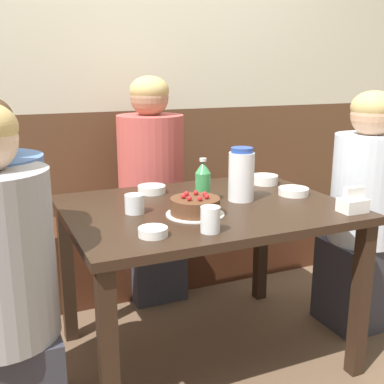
{
  "coord_description": "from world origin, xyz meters",
  "views": [
    {
      "loc": [
        -0.86,
        -1.79,
        1.29
      ],
      "look_at": [
        -0.04,
        0.05,
        0.77
      ],
      "focal_mm": 45.0,
      "sensor_mm": 36.0,
      "label": 1
    }
  ],
  "objects": [
    {
      "name": "dining_table",
      "position": [
        0.0,
        0.0,
        0.63
      ],
      "size": [
        1.18,
        0.88,
        0.72
      ],
      "color": "black",
      "rests_on": "ground_plane"
    },
    {
      "name": "soju_bottle",
      "position": [
        0.01,
        0.04,
        0.81
      ],
      "size": [
        0.07,
        0.07,
        0.2
      ],
      "color": "#388E4C",
      "rests_on": "dining_table"
    },
    {
      "name": "glass_tumbler_short",
      "position": [
        -0.13,
        -0.32,
        0.77
      ],
      "size": [
        0.07,
        0.07,
        0.09
      ],
      "color": "silver",
      "rests_on": "dining_table"
    },
    {
      "name": "birthday_cake",
      "position": [
        -0.1,
        -0.11,
        0.76
      ],
      "size": [
        0.24,
        0.24,
        0.09
      ],
      "color": "white",
      "rests_on": "dining_table"
    },
    {
      "name": "person_pale_blue_shirt",
      "position": [
        0.0,
        0.7,
        0.62
      ],
      "size": [
        0.37,
        0.37,
        1.25
      ],
      "rotation": [
        0.0,
        0.0,
        -1.57
      ],
      "color": "#33333D",
      "rests_on": "ground_plane"
    },
    {
      "name": "bowl_sauce_shallow",
      "position": [
        0.44,
        0.23,
        0.74
      ],
      "size": [
        0.13,
        0.13,
        0.04
      ],
      "color": "white",
      "rests_on": "dining_table"
    },
    {
      "name": "glass_water_tall",
      "position": [
        -0.31,
        0.01,
        0.76
      ],
      "size": [
        0.08,
        0.08,
        0.08
      ],
      "color": "silver",
      "rests_on": "dining_table"
    },
    {
      "name": "bowl_side_dish",
      "position": [
        -0.14,
        0.29,
        0.74
      ],
      "size": [
        0.13,
        0.13,
        0.04
      ],
      "color": "white",
      "rests_on": "dining_table"
    },
    {
      "name": "ground_plane",
      "position": [
        0.0,
        0.0,
        0.0
      ],
      "size": [
        12.0,
        12.0,
        0.0
      ],
      "primitive_type": "plane",
      "color": "brown"
    },
    {
      "name": "person_grey_tee",
      "position": [
        0.85,
        -0.05,
        0.58
      ],
      "size": [
        0.34,
        0.33,
        1.19
      ],
      "rotation": [
        0.0,
        0.0,
        3.14
      ],
      "color": "#33333D",
      "rests_on": "ground_plane"
    },
    {
      "name": "bowl_rice_small",
      "position": [
        0.45,
        -0.01,
        0.74
      ],
      "size": [
        0.14,
        0.14,
        0.03
      ],
      "color": "white",
      "rests_on": "dining_table"
    },
    {
      "name": "bowl_soup_white",
      "position": [
        -0.34,
        -0.28,
        0.74
      ],
      "size": [
        0.1,
        0.1,
        0.03
      ],
      "color": "white",
      "rests_on": "dining_table"
    },
    {
      "name": "back_wall",
      "position": [
        0.0,
        1.05,
        1.25
      ],
      "size": [
        4.8,
        0.04,
        2.5
      ],
      "color": "brown",
      "rests_on": "ground_plane"
    },
    {
      "name": "water_pitcher",
      "position": [
        0.18,
        0.01,
        0.84
      ],
      "size": [
        0.11,
        0.11,
        0.24
      ],
      "color": "white",
      "rests_on": "dining_table"
    },
    {
      "name": "napkin_holder",
      "position": [
        0.51,
        -0.34,
        0.76
      ],
      "size": [
        0.11,
        0.08,
        0.11
      ],
      "color": "white",
      "rests_on": "dining_table"
    },
    {
      "name": "bench_seat",
      "position": [
        0.0,
        0.83,
        0.22
      ],
      "size": [
        2.44,
        0.38,
        0.44
      ],
      "color": "#472314",
      "rests_on": "ground_plane"
    }
  ]
}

